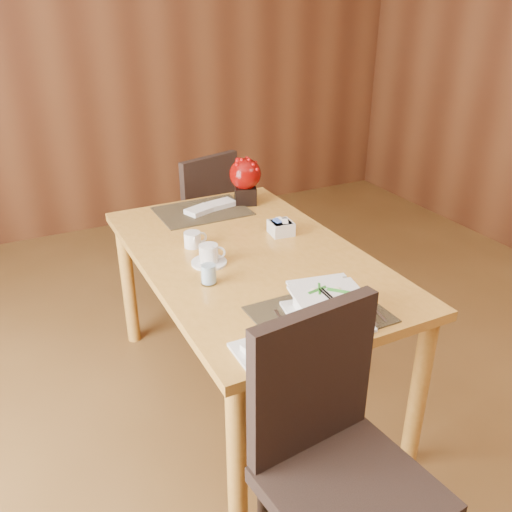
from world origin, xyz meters
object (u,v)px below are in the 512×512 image
soup_setting (327,306)px  near_chair (334,449)px  coffee_cup (209,256)px  berry_decor (245,178)px  sugar_caddy (281,228)px  far_chair (200,214)px  creamer_jug (192,240)px  water_glass (208,267)px  dining_table (250,273)px  bread_plate (261,352)px

soup_setting → near_chair: 0.47m
coffee_cup → berry_decor: size_ratio=0.61×
sugar_caddy → far_chair: 1.01m
coffee_cup → soup_setting: bearing=-70.8°
coffee_cup → creamer_jug: bearing=90.5°
water_glass → creamer_jug: size_ratio=1.53×
water_glass → berry_decor: 0.89m
soup_setting → far_chair: (0.18, 1.67, -0.29)m
dining_table → berry_decor: 0.66m
bread_plate → far_chair: size_ratio=0.18×
dining_table → soup_setting: bearing=-89.3°
berry_decor → far_chair: size_ratio=0.27×
creamer_jug → dining_table: bearing=-38.1°
soup_setting → water_glass: size_ratio=2.08×
coffee_cup → water_glass: bearing=-112.5°
soup_setting → far_chair: 1.71m
water_glass → sugar_caddy: water_glass is taller
berry_decor → far_chair: 0.66m
berry_decor → bread_plate: berry_decor is taller
sugar_caddy → berry_decor: berry_decor is taller
soup_setting → far_chair: far_chair is taller
soup_setting → water_glass: 0.50m
dining_table → bread_plate: bread_plate is taller
bread_plate → berry_decor: bearing=66.3°
water_glass → bread_plate: 0.49m
creamer_jug → far_chair: 1.03m
berry_decor → far_chair: (-0.06, 0.53, -0.38)m
soup_setting → bread_plate: soup_setting is taller
berry_decor → bread_plate: size_ratio=1.49×
soup_setting → far_chair: size_ratio=0.33×
far_chair → coffee_cup: bearing=54.3°
creamer_jug → berry_decor: 0.60m
coffee_cup → far_chair: bearing=70.9°
bread_plate → far_chair: bearing=74.9°
soup_setting → creamer_jug: bearing=115.9°
bread_plate → water_glass: bearing=87.0°
creamer_jug → bread_plate: size_ratio=0.58×
water_glass → near_chair: size_ratio=0.15×
water_glass → berry_decor: berry_decor is taller
creamer_jug → near_chair: bearing=-85.1°
water_glass → bread_plate: bearing=-93.0°
dining_table → coffee_cup: (-0.19, -0.01, 0.13)m
near_chair → dining_table: bearing=73.0°
soup_setting → creamer_jug: (-0.20, 0.76, -0.02)m
coffee_cup → water_glass: (-0.06, -0.16, 0.04)m
coffee_cup → near_chair: near_chair is taller
berry_decor → sugar_caddy: bearing=-93.8°
near_chair → bread_plate: bearing=104.3°
water_glass → soup_setting: bearing=-57.7°
dining_table → creamer_jug: size_ratio=15.78×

